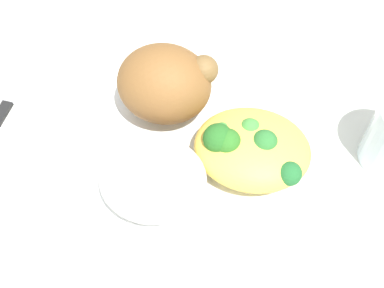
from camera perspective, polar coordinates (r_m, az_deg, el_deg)
name	(u,v)px	position (r m, az deg, el deg)	size (l,w,h in m)	color
ground_plane	(192,159)	(0.52, 0.00, -1.67)	(2.00, 2.00, 0.00)	silver
plate	(192,154)	(0.51, 0.00, -1.13)	(0.28, 0.28, 0.02)	white
roasted_chicken	(166,84)	(0.50, -2.98, 6.85)	(0.10, 0.08, 0.08)	brown
rice_pile	(153,178)	(0.46, -4.45, -3.91)	(0.10, 0.09, 0.05)	white
mac_cheese_with_broccoli	(251,148)	(0.48, 6.63, -0.45)	(0.11, 0.09, 0.05)	#F0C34B
fork	(36,119)	(0.57, -17.27, 2.77)	(0.02, 0.14, 0.01)	#B2B2B7
knife	(7,103)	(0.59, -20.15, 4.41)	(0.03, 0.19, 0.01)	black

